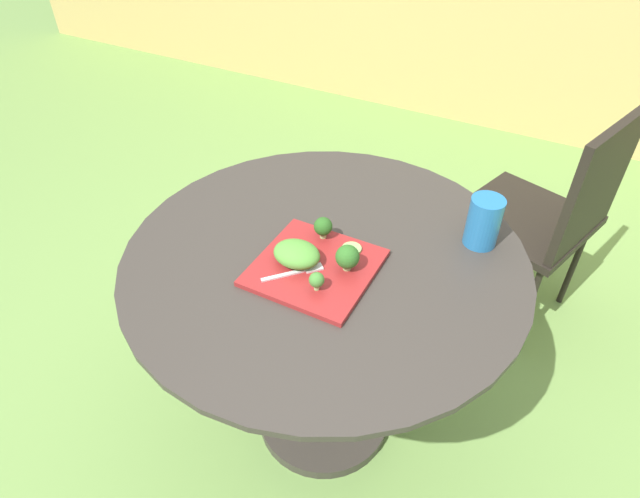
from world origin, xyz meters
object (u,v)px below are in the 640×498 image
at_px(drinking_glass, 483,224).
at_px(patio_chair, 553,209).
at_px(salad_plate, 315,267).
at_px(fork, 298,272).

bearing_deg(drinking_glass, patio_chair, 76.05).
distance_m(patio_chair, drinking_glass, 0.69).
relative_size(patio_chair, salad_plate, 3.17).
xyz_separation_m(patio_chair, salad_plate, (-0.48, -0.90, 0.23)).
bearing_deg(salad_plate, patio_chair, 61.91).
relative_size(salad_plate, drinking_glass, 2.10).
relative_size(patio_chair, drinking_glass, 6.63).
bearing_deg(salad_plate, drinking_glass, 41.81).
distance_m(salad_plate, drinking_glass, 0.45).
height_order(salad_plate, fork, fork).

